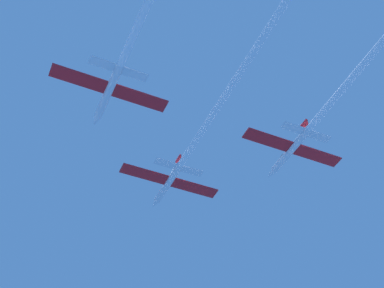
{
  "coord_description": "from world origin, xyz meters",
  "views": [
    {
      "loc": [
        -31.02,
        -82.47,
        -73.45
      ],
      "look_at": [
        0.4,
        -11.9,
        -0.24
      ],
      "focal_mm": 51.58,
      "sensor_mm": 36.0,
      "label": 1
    }
  ],
  "objects": [
    {
      "name": "jet_lead",
      "position": [
        0.57,
        -13.94,
        -0.54
      ],
      "size": [
        21.05,
        56.61,
        3.49
      ],
      "color": "white"
    },
    {
      "name": "jet_left_wing",
      "position": [
        -18.45,
        -30.18,
        -0.26
      ],
      "size": [
        21.05,
        50.51,
        3.49
      ],
      "color": "white"
    },
    {
      "name": "jet_right_wing",
      "position": [
        19.08,
        -28.93,
        0.19
      ],
      "size": [
        21.05,
        48.54,
        3.49
      ],
      "color": "white"
    }
  ]
}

